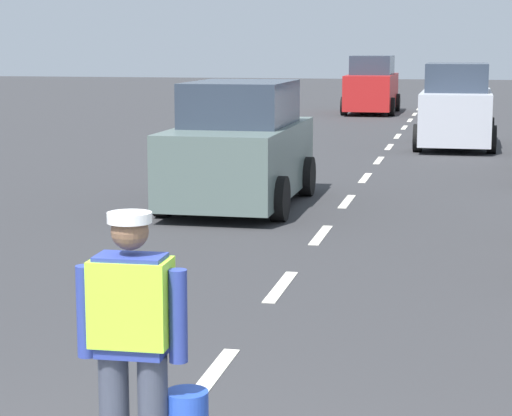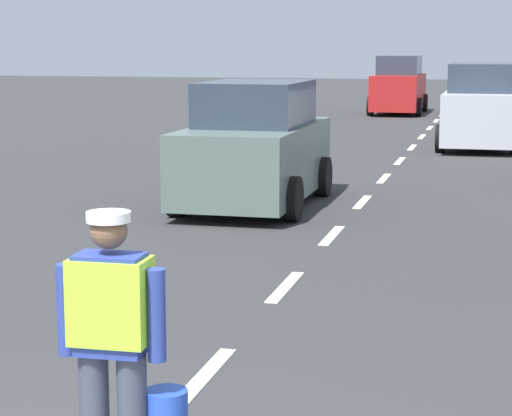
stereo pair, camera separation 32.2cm
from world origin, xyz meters
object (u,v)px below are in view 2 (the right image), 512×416
(road_worker, at_px, (116,335))
(car_oncoming_lead, at_px, (255,148))
(car_oncoming_third, at_px, (399,87))
(car_outgoing_far, at_px, (480,109))

(road_worker, xyz_separation_m, car_oncoming_lead, (-1.75, 10.27, 0.01))
(car_oncoming_third, bearing_deg, road_worker, -86.95)
(car_oncoming_third, bearing_deg, car_outgoing_far, -74.65)
(car_oncoming_third, relative_size, car_outgoing_far, 1.03)
(road_worker, height_order, car_oncoming_third, car_oncoming_third)
(road_worker, distance_m, car_outgoing_far, 20.38)
(car_oncoming_lead, bearing_deg, road_worker, -80.35)
(car_oncoming_lead, xyz_separation_m, car_outgoing_far, (3.31, 10.05, 0.05))
(road_worker, relative_size, car_oncoming_third, 0.39)
(road_worker, bearing_deg, car_oncoming_lead, 99.65)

